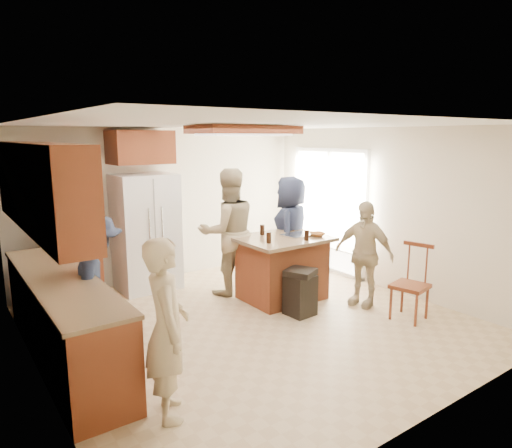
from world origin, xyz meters
TOP-DOWN VIEW (x-y plane):
  - room_shell at (4.37, 1.64)m, footprint 8.00×5.20m
  - person_front_left at (-1.72, -1.16)m, footprint 0.58×0.67m
  - person_behind_left at (0.37, 1.18)m, footprint 1.02×0.74m
  - person_behind_right at (1.39, 0.95)m, footprint 1.01×0.97m
  - person_side_right at (1.65, -0.34)m, footprint 0.66×0.96m
  - person_counter at (-1.83, 0.37)m, footprint 0.76×1.10m
  - left_cabinetry at (-2.24, 0.40)m, footprint 0.64×3.00m
  - back_wall_units at (-1.33, 2.20)m, footprint 1.80×0.60m
  - refrigerator at (-0.55, 2.12)m, footprint 0.90×0.76m
  - kitchen_island at (0.87, 0.52)m, footprint 1.28×1.03m
  - island_items at (1.10, 0.43)m, footprint 1.01×0.73m
  - trash_bin at (0.67, -0.12)m, footprint 0.48×0.48m
  - spindle_chair at (1.75, -1.06)m, footprint 0.50×0.50m

SIDE VIEW (x-z plane):
  - trash_bin at x=0.67m, z-range 0.00..0.63m
  - spindle_chair at x=1.75m, z-range -0.04..0.95m
  - kitchen_island at x=0.87m, z-range 0.01..0.94m
  - person_side_right at x=1.65m, z-range 0.00..1.49m
  - person_counter at x=-1.83m, z-range 0.00..1.55m
  - person_front_left at x=-1.72m, z-range 0.00..1.56m
  - room_shell at x=4.37m, z-range -1.63..3.37m
  - person_behind_right at x=1.39m, z-range 0.00..1.75m
  - refrigerator at x=-0.55m, z-range 0.00..1.80m
  - person_behind_left at x=0.37m, z-range 0.00..1.90m
  - left_cabinetry at x=-2.24m, z-range -0.19..2.11m
  - island_items at x=1.10m, z-range 0.89..1.04m
  - back_wall_units at x=-1.33m, z-range 0.15..2.60m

